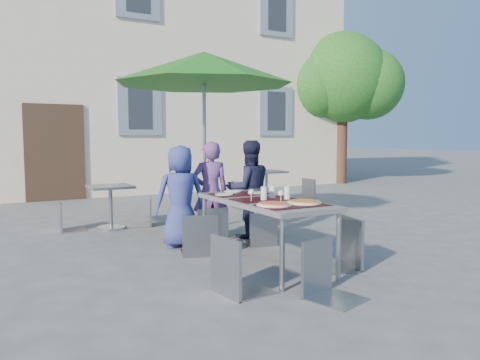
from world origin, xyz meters
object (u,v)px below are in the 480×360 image
child_2 (249,189)px  chair_2 (262,209)px  child_0 (181,196)px  patio_umbrella (204,70)px  pizza_near_left (274,204)px  bg_chair_r_0 (145,194)px  chair_1 (209,203)px  bg_chair_l_0 (66,200)px  child_1 (210,192)px  bg_chair_r_1 (305,176)px  dining_table (264,204)px  bg_chair_l_1 (243,178)px  chair_4 (343,212)px  cafe_table_1 (266,182)px  chair_3 (235,229)px  chair_0 (199,209)px  cafe_table_0 (111,201)px  chair_5 (327,234)px  pizza_near_right (304,202)px

child_2 → chair_2: size_ratio=1.64×
child_0 → patio_umbrella: (0.76, 0.90, 1.80)m
pizza_near_left → bg_chair_r_0: 3.47m
chair_1 → bg_chair_l_0: 2.53m
child_0 → child_1: 0.47m
bg_chair_r_0 → bg_chair_r_1: (3.78, 0.72, 0.11)m
dining_table → bg_chair_l_1: bg_chair_l_1 is taller
chair_4 → cafe_table_1: size_ratio=1.44×
chair_1 → chair_3: bearing=-108.0°
cafe_table_1 → chair_0: bearing=-132.8°
bg_chair_l_0 → cafe_table_1: bearing=11.6°
bg_chair_l_1 → chair_3: bearing=-120.1°
pizza_near_left → cafe_table_1: size_ratio=0.48×
child_1 → bg_chair_r_0: child_1 is taller
chair_3 → chair_4: 1.47m
child_0 → chair_2: size_ratio=1.57×
child_1 → chair_4: 2.02m
child_2 → chair_2: 0.59m
child_1 → bg_chair_r_1: size_ratio=1.32×
child_1 → cafe_table_1: 3.68m
chair_3 → cafe_table_0: 3.69m
chair_2 → chair_4: (0.22, -1.36, 0.13)m
chair_1 → chair_5: chair_1 is taller
child_2 → bg_chair_l_0: size_ratio=1.66×
child_0 → child_2: size_ratio=0.96×
pizza_near_right → child_1: 1.88m
pizza_near_right → bg_chair_l_1: bg_chair_l_1 is taller
chair_4 → patio_umbrella: 3.31m
patio_umbrella → cafe_table_1: size_ratio=3.72×
dining_table → chair_3: (-0.76, -0.72, -0.09)m
chair_0 → bg_chair_l_0: 2.67m
child_0 → chair_5: bearing=108.9°
chair_5 → bg_chair_r_0: chair_5 is taller
child_2 → chair_4: size_ratio=1.32×
child_0 → chair_1: 0.39m
chair_0 → cafe_table_0: bearing=103.7°
pizza_near_right → chair_4: size_ratio=0.34×
pizza_near_left → bg_chair_r_1: (3.52, 4.18, -0.15)m
bg_chair_l_0 → bg_chair_l_1: size_ratio=0.79×
chair_2 → bg_chair_r_0: 2.33m
chair_1 → chair_2: (0.66, -0.25, -0.10)m
child_0 → chair_0: child_0 is taller
child_0 → chair_4: size_ratio=1.27×
pizza_near_right → chair_2: (0.30, 1.33, -0.27)m
pizza_near_right → patio_umbrella: 3.19m
child_2 → cafe_table_0: (-1.60, 1.59, -0.25)m
chair_1 → cafe_table_1: size_ratio=1.36×
chair_0 → chair_3: bearing=-101.4°
child_2 → chair_0: bearing=40.5°
chair_0 → chair_4: size_ratio=0.92×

